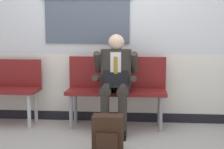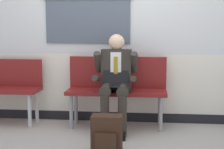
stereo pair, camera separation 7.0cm
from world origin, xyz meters
TOP-DOWN VIEW (x-y plane):
  - ground_plane at (0.00, 0.00)m, footprint 18.00×18.00m
  - station_wall at (-0.01, 0.64)m, footprint 6.29×0.17m
  - bench_with_person at (0.08, 0.37)m, footprint 1.34×0.42m
  - person_seated at (0.08, 0.17)m, footprint 0.57×0.70m
  - backpack at (0.06, -0.65)m, footprint 0.33×0.23m

SIDE VIEW (x-z plane):
  - ground_plane at x=0.00m, z-range 0.00..0.00m
  - backpack at x=0.06m, z-range 0.00..0.40m
  - bench_with_person at x=0.08m, z-range 0.09..1.04m
  - person_seated at x=0.08m, z-range 0.05..1.31m
  - station_wall at x=-0.01m, z-range 0.00..2.77m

